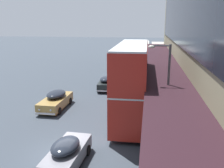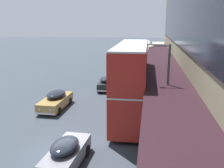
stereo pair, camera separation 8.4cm
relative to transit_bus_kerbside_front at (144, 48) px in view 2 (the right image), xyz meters
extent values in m
plane|color=#353D47|center=(-3.76, -47.31, -1.86)|extent=(240.00, 240.00, 0.00)
cube|color=black|center=(2.64, -47.31, 1.79)|extent=(3.20, 72.00, 0.24)
cube|color=tan|center=(0.00, 0.00, -0.12)|extent=(2.52, 10.36, 2.78)
cube|color=black|center=(0.00, 0.00, 0.21)|extent=(2.55, 9.53, 1.22)
cube|color=silver|center=(0.00, 0.00, 1.32)|extent=(2.42, 10.36, 0.12)
cube|color=black|center=(0.04, 5.21, 1.02)|extent=(1.22, 0.07, 0.36)
cylinder|color=black|center=(-1.19, 3.52, -1.36)|extent=(0.26, 1.00, 1.00)
cylinder|color=black|center=(1.25, 3.50, -1.36)|extent=(0.26, 1.00, 1.00)
cylinder|color=black|center=(-1.24, -3.20, -1.36)|extent=(0.26, 1.00, 1.00)
cylinder|color=black|center=(1.19, -3.22, -1.36)|extent=(0.26, 1.00, 1.00)
cube|color=teal|center=(0.37, -14.46, -0.12)|extent=(2.61, 9.90, 2.79)
cube|color=black|center=(0.37, -14.46, 0.22)|extent=(2.63, 9.11, 1.23)
cube|color=silver|center=(0.37, -14.46, 1.33)|extent=(2.51, 9.90, 0.12)
cube|color=black|center=(0.46, -9.50, 1.03)|extent=(1.21, 0.08, 0.36)
cylinder|color=black|center=(-0.78, -11.09, -1.36)|extent=(0.27, 1.00, 1.00)
cylinder|color=black|center=(1.64, -11.14, -1.36)|extent=(0.27, 1.00, 1.00)
cylinder|color=black|center=(-0.90, -17.50, -1.36)|extent=(0.27, 1.00, 1.00)
cylinder|color=black|center=(1.52, -17.54, -1.36)|extent=(0.27, 1.00, 1.00)
cube|color=#AB231A|center=(-0.09, -40.57, -0.10)|extent=(2.45, 10.80, 2.82)
cube|color=black|center=(-0.09, -40.57, 0.24)|extent=(2.49, 9.93, 1.24)
cube|color=silver|center=(-0.09, -40.57, 1.36)|extent=(2.36, 10.79, 0.12)
cube|color=#AB231A|center=(-0.09, -40.57, 2.81)|extent=(2.45, 10.80, 2.82)
cube|color=black|center=(-0.09, -40.57, 3.15)|extent=(2.49, 9.93, 1.24)
cube|color=silver|center=(-0.09, -40.57, 4.27)|extent=(2.36, 10.79, 0.12)
cube|color=black|center=(-0.12, -35.14, 3.97)|extent=(1.20, 0.07, 0.36)
cylinder|color=black|center=(-1.31, -36.91, -1.36)|extent=(0.25, 1.00, 1.00)
cylinder|color=black|center=(1.09, -36.90, -1.36)|extent=(0.25, 1.00, 1.00)
cylinder|color=black|center=(-1.28, -43.92, -1.36)|extent=(0.25, 1.00, 1.00)
cylinder|color=black|center=(1.12, -43.91, -1.36)|extent=(0.25, 1.00, 1.00)
cylinder|color=black|center=(-1.30, -41.38, -1.36)|extent=(0.25, 1.00, 1.00)
cylinder|color=black|center=(1.11, -41.37, -1.36)|extent=(0.25, 1.00, 1.00)
cube|color=#202E20|center=(0.56, -25.74, -1.23)|extent=(1.87, 4.43, 0.82)
ellipsoid|color=#1E232D|center=(0.56, -25.96, -0.59)|extent=(1.62, 2.45, 0.50)
cube|color=silver|center=(0.61, -23.49, -1.49)|extent=(1.70, 0.15, 0.14)
cube|color=silver|center=(0.51, -27.99, -1.49)|extent=(1.70, 0.15, 0.14)
sphere|color=silver|center=(0.11, -23.51, -1.18)|extent=(0.18, 0.18, 0.18)
sphere|color=silver|center=(1.10, -23.53, -1.18)|extent=(0.18, 0.18, 0.18)
cylinder|color=black|center=(-0.30, -24.36, -1.54)|extent=(0.15, 0.64, 0.64)
cylinder|color=black|center=(1.48, -24.40, -1.54)|extent=(0.15, 0.64, 0.64)
cylinder|color=black|center=(-0.36, -27.09, -1.54)|extent=(0.15, 0.64, 0.64)
cylinder|color=black|center=(1.42, -27.12, -1.54)|extent=(0.15, 0.64, 0.64)
cube|color=black|center=(-3.73, -32.05, -1.23)|extent=(1.74, 4.14, 0.82)
ellipsoid|color=#1E232D|center=(-3.72, -32.25, -0.55)|extent=(1.49, 2.29, 0.61)
cube|color=silver|center=(-3.80, -29.95, -1.49)|extent=(1.53, 0.17, 0.14)
cube|color=silver|center=(-3.66, -34.14, -1.49)|extent=(1.53, 0.17, 0.14)
sphere|color=silver|center=(-4.24, -30.00, -1.18)|extent=(0.18, 0.18, 0.18)
sphere|color=silver|center=(-3.36, -29.97, -1.18)|extent=(0.18, 0.18, 0.18)
cylinder|color=black|center=(-4.58, -30.81, -1.54)|extent=(0.16, 0.64, 0.64)
cylinder|color=black|center=(-2.97, -30.75, -1.54)|extent=(0.16, 0.64, 0.64)
cylinder|color=black|center=(-4.49, -33.34, -1.54)|extent=(0.16, 0.64, 0.64)
cylinder|color=black|center=(-2.89, -33.29, -1.54)|extent=(0.16, 0.64, 0.64)
cube|color=#9F7D40|center=(-7.25, -39.47, -1.23)|extent=(1.94, 4.72, 0.83)
ellipsoid|color=#1E232D|center=(-7.25, -39.24, -0.52)|extent=(1.68, 2.61, 0.64)
cube|color=silver|center=(-7.30, -41.86, -1.49)|extent=(1.76, 0.16, 0.14)
cube|color=silver|center=(-7.20, -37.08, -1.49)|extent=(1.76, 0.16, 0.14)
sphere|color=silver|center=(-6.79, -41.84, -1.18)|extent=(0.18, 0.18, 0.18)
sphere|color=silver|center=(-7.81, -41.82, -1.18)|extent=(0.18, 0.18, 0.18)
cylinder|color=black|center=(-6.36, -40.94, -1.54)|extent=(0.15, 0.64, 0.64)
cylinder|color=black|center=(-8.20, -40.91, -1.54)|extent=(0.15, 0.64, 0.64)
cylinder|color=black|center=(-6.30, -38.04, -1.54)|extent=(0.15, 0.64, 0.64)
cylinder|color=black|center=(-8.15, -38.00, -1.54)|extent=(0.15, 0.64, 0.64)
cube|color=beige|center=(-3.17, -16.74, -1.27)|extent=(1.93, 4.47, 0.74)
ellipsoid|color=#1E232D|center=(-3.18, -16.96, -0.61)|extent=(1.63, 2.48, 0.65)
cube|color=silver|center=(-3.07, -14.49, -1.49)|extent=(1.66, 0.19, 0.14)
cube|color=silver|center=(-3.26, -18.99, -1.49)|extent=(1.66, 0.19, 0.14)
sphere|color=silver|center=(-3.55, -14.50, -1.22)|extent=(0.18, 0.18, 0.18)
sphere|color=silver|center=(-2.59, -14.55, -1.22)|extent=(0.18, 0.18, 0.18)
cylinder|color=black|center=(-3.98, -15.34, -1.54)|extent=(0.17, 0.65, 0.64)
cylinder|color=black|center=(-2.24, -15.42, -1.54)|extent=(0.17, 0.65, 0.64)
cylinder|color=black|center=(-4.09, -18.07, -1.54)|extent=(0.17, 0.65, 0.64)
cylinder|color=black|center=(-2.35, -18.14, -1.54)|extent=(0.17, 0.65, 0.64)
cube|color=gray|center=(-3.12, -48.55, -1.23)|extent=(1.87, 4.23, 0.82)
ellipsoid|color=#1E232D|center=(-3.13, -48.76, -0.54)|extent=(1.57, 2.36, 0.60)
cube|color=silver|center=(-3.00, -46.43, -1.49)|extent=(1.57, 0.21, 0.14)
sphere|color=silver|center=(-3.45, -46.44, -1.18)|extent=(0.18, 0.18, 0.18)
sphere|color=silver|center=(-2.55, -46.49, -1.18)|extent=(0.18, 0.18, 0.18)
cylinder|color=black|center=(-3.87, -47.23, -1.54)|extent=(0.17, 0.65, 0.64)
cylinder|color=black|center=(-2.22, -47.32, -1.54)|extent=(0.17, 0.65, 0.64)
cube|color=slate|center=(-3.36, -23.81, -1.10)|extent=(1.90, 4.36, 1.29)
cube|color=silver|center=(-3.36, -23.81, -0.31)|extent=(1.86, 4.27, 0.83)
cube|color=black|center=(-3.36, -23.81, -0.41)|extent=(1.92, 3.93, 0.41)
ellipsoid|color=slate|center=(-3.29, -21.71, -0.96)|extent=(1.63, 0.65, 1.11)
cylinder|color=black|center=(-4.19, -22.54, -1.54)|extent=(0.18, 0.65, 0.64)
cylinder|color=black|center=(-2.44, -22.60, -1.54)|extent=(0.18, 0.65, 0.64)
cylinder|color=black|center=(-4.28, -25.03, -1.54)|extent=(0.18, 0.65, 0.64)
cylinder|color=black|center=(-2.53, -25.09, -1.54)|extent=(0.18, 0.65, 0.64)
cylinder|color=black|center=(3.71, -44.19, -1.29)|extent=(0.16, 0.16, 0.85)
cylinder|color=black|center=(3.83, -44.30, -1.29)|extent=(0.16, 0.16, 0.85)
cube|color=black|center=(3.77, -44.25, -0.51)|extent=(0.45, 0.45, 0.70)
cylinder|color=black|center=(3.58, -44.07, -0.48)|extent=(0.10, 0.10, 0.63)
cylinder|color=black|center=(3.96, -44.43, -0.48)|extent=(0.10, 0.10, 0.63)
sphere|color=tan|center=(3.77, -44.25, -0.05)|extent=(0.22, 0.22, 0.22)
cylinder|color=black|center=(3.77, -44.25, 0.03)|extent=(0.33, 0.33, 0.02)
cylinder|color=black|center=(3.77, -44.25, 0.09)|extent=(0.21, 0.21, 0.12)
cylinder|color=#4C4C51|center=(2.59, -43.95, 1.46)|extent=(0.16, 0.16, 6.35)
cylinder|color=#4C4C51|center=(1.99, -43.95, 4.54)|extent=(1.20, 0.10, 0.10)
ellipsoid|color=silver|center=(1.39, -43.95, 4.46)|extent=(0.44, 0.28, 0.20)
camera|label=1|loc=(1.21, -60.68, 6.04)|focal=40.00mm
camera|label=2|loc=(1.29, -60.67, 6.04)|focal=40.00mm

